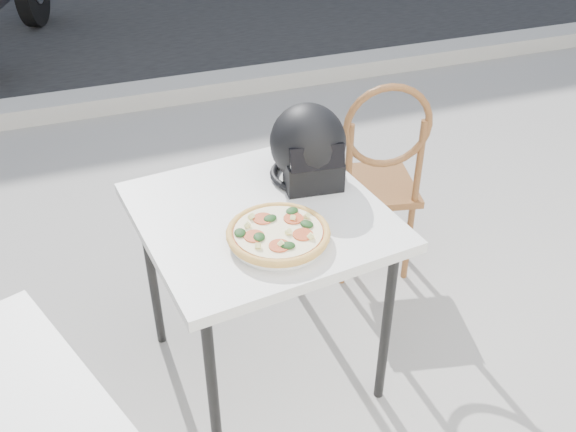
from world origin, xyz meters
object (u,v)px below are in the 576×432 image
object	(u,v)px
cafe_table_main	(261,228)
helmet	(308,148)
pizza	(278,233)
cafe_chair_main	(377,170)
plate	(278,239)

from	to	relation	value
cafe_table_main	helmet	world-z (taller)	helmet
cafe_table_main	pizza	distance (m)	0.20
pizza	cafe_chair_main	distance (m)	0.90
pizza	helmet	xyz separation A→B (m)	(0.22, 0.32, 0.09)
cafe_table_main	pizza	xyz separation A→B (m)	(0.00, -0.17, 0.10)
plate	pizza	bearing A→B (deg)	96.72
helmet	cafe_chair_main	bearing A→B (deg)	38.25
pizza	cafe_chair_main	xyz separation A→B (m)	(0.65, 0.59, -0.23)
cafe_table_main	cafe_chair_main	bearing A→B (deg)	32.25
cafe_table_main	helmet	size ratio (longest dim) A/B	2.82
cafe_chair_main	pizza	bearing A→B (deg)	54.54
cafe_table_main	helmet	bearing A→B (deg)	32.89
cafe_table_main	plate	bearing A→B (deg)	-89.72
pizza	plate	bearing A→B (deg)	-83.28
plate	cafe_chair_main	bearing A→B (deg)	42.03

